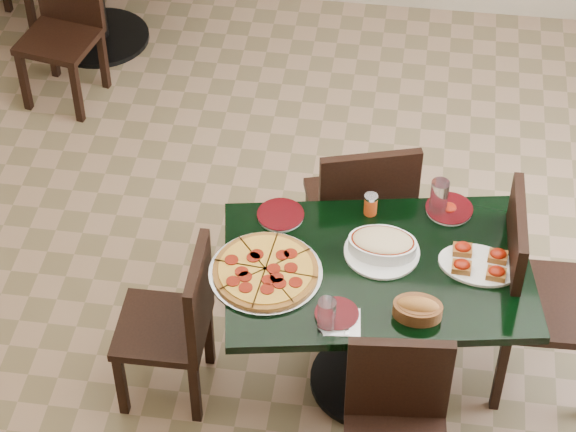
# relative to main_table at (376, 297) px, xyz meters

# --- Properties ---
(floor) EXTENTS (5.50, 5.50, 0.00)m
(floor) POSITION_rel_main_table_xyz_m (-0.28, 0.29, -0.57)
(floor) COLOR #85674C
(floor) RESTS_ON ground
(main_table) EXTENTS (1.35, 1.00, 0.75)m
(main_table) POSITION_rel_main_table_xyz_m (0.00, 0.00, 0.00)
(main_table) COLOR black
(main_table) RESTS_ON floor
(chair_far) EXTENTS (0.55, 0.55, 0.94)m
(chair_far) POSITION_rel_main_table_xyz_m (-0.11, 0.57, -0.04)
(chair_far) COLOR black
(chair_far) RESTS_ON floor
(chair_near) EXTENTS (0.43, 0.43, 0.85)m
(chair_near) POSITION_rel_main_table_xyz_m (0.13, -0.57, -0.10)
(chair_near) COLOR black
(chair_near) RESTS_ON floor
(chair_right) EXTENTS (0.48, 0.48, 0.99)m
(chair_right) POSITION_rel_main_table_xyz_m (0.66, 0.15, -0.01)
(chair_right) COLOR black
(chair_right) RESTS_ON floor
(chair_left) EXTENTS (0.39, 0.39, 0.82)m
(chair_left) POSITION_rel_main_table_xyz_m (-0.81, -0.14, -0.12)
(chair_left) COLOR black
(chair_left) RESTS_ON floor
(back_chair_near) EXTENTS (0.46, 0.46, 0.84)m
(back_chair_near) POSITION_rel_main_table_xyz_m (-1.89, 1.90, -0.10)
(back_chair_near) COLOR black
(back_chair_near) RESTS_ON floor
(pepperoni_pizza) EXTENTS (0.46, 0.46, 0.04)m
(pepperoni_pizza) POSITION_rel_main_table_xyz_m (-0.44, -0.10, 0.20)
(pepperoni_pizza) COLOR #B5B6BD
(pepperoni_pizza) RESTS_ON main_table
(lasagna_casserole) EXTENTS (0.31, 0.31, 0.09)m
(lasagna_casserole) POSITION_rel_main_table_xyz_m (0.01, 0.08, 0.23)
(lasagna_casserole) COLOR white
(lasagna_casserole) RESTS_ON main_table
(bread_basket) EXTENTS (0.20, 0.14, 0.09)m
(bread_basket) POSITION_rel_main_table_xyz_m (0.17, -0.24, 0.22)
(bread_basket) COLOR brown
(bread_basket) RESTS_ON main_table
(bruschetta_platter) EXTENTS (0.36, 0.28, 0.05)m
(bruschetta_platter) POSITION_rel_main_table_xyz_m (0.40, 0.06, 0.21)
(bruschetta_platter) COLOR white
(bruschetta_platter) RESTS_ON main_table
(side_plate_near) EXTENTS (0.17, 0.17, 0.02)m
(side_plate_near) POSITION_rel_main_table_xyz_m (-0.14, -0.28, 0.19)
(side_plate_near) COLOR white
(side_plate_near) RESTS_ON main_table
(side_plate_far_r) EXTENTS (0.20, 0.20, 0.03)m
(side_plate_far_r) POSITION_rel_main_table_xyz_m (0.27, 0.37, 0.19)
(side_plate_far_r) COLOR white
(side_plate_far_r) RESTS_ON main_table
(side_plate_far_l) EXTENTS (0.20, 0.20, 0.02)m
(side_plate_far_l) POSITION_rel_main_table_xyz_m (-0.43, 0.24, 0.19)
(side_plate_far_l) COLOR white
(side_plate_far_l) RESTS_ON main_table
(napkin_setting) EXTENTS (0.15, 0.15, 0.01)m
(napkin_setting) POSITION_rel_main_table_xyz_m (-0.11, -0.31, 0.18)
(napkin_setting) COLOR white
(napkin_setting) RESTS_ON main_table
(water_glass_a) EXTENTS (0.08, 0.08, 0.16)m
(water_glass_a) POSITION_rel_main_table_xyz_m (0.22, 0.36, 0.26)
(water_glass_a) COLOR silver
(water_glass_a) RESTS_ON main_table
(water_glass_b) EXTENTS (0.07, 0.07, 0.15)m
(water_glass_b) POSITION_rel_main_table_xyz_m (-0.17, -0.35, 0.26)
(water_glass_b) COLOR silver
(water_glass_b) RESTS_ON main_table
(pepper_shaker) EXTENTS (0.06, 0.06, 0.10)m
(pepper_shaker) POSITION_rel_main_table_xyz_m (-0.06, 0.31, 0.23)
(pepper_shaker) COLOR #CC5915
(pepper_shaker) RESTS_ON main_table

